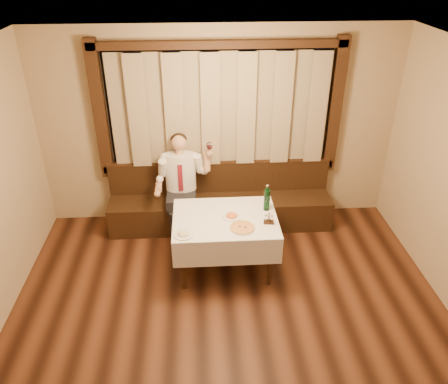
{
  "coord_description": "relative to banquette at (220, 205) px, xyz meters",
  "views": [
    {
      "loc": [
        -0.3,
        -2.74,
        3.67
      ],
      "look_at": [
        0.0,
        1.9,
        1.0
      ],
      "focal_mm": 35.0,
      "sensor_mm": 36.0,
      "label": 1
    }
  ],
  "objects": [
    {
      "name": "seated_man",
      "position": [
        -0.55,
        -0.09,
        0.52
      ],
      "size": [
        0.8,
        0.6,
        1.44
      ],
      "color": "black",
      "rests_on": "ground"
    },
    {
      "name": "table_wine_glass",
      "position": [
        0.53,
        -0.88,
        0.6
      ],
      "size": [
        0.08,
        0.08,
        0.21
      ],
      "rotation": [
        0.0,
        0.0,
        -0.01
      ],
      "color": "white",
      "rests_on": "dining_table"
    },
    {
      "name": "pasta_red",
      "position": [
        0.08,
        -1.01,
        0.48
      ],
      "size": [
        0.23,
        0.23,
        0.08
      ],
      "rotation": [
        0.0,
        0.0,
        -0.18
      ],
      "color": "white",
      "rests_on": "dining_table"
    },
    {
      "name": "green_bottle",
      "position": [
        0.53,
        -0.86,
        0.59
      ],
      "size": [
        0.07,
        0.07,
        0.34
      ],
      "rotation": [
        0.0,
        0.0,
        -0.07
      ],
      "color": "#0E431E",
      "rests_on": "dining_table"
    },
    {
      "name": "pasta_cream",
      "position": [
        -0.5,
        -1.36,
        0.48
      ],
      "size": [
        0.23,
        0.23,
        0.08
      ],
      "rotation": [
        0.0,
        0.0,
        -0.31
      ],
      "color": "white",
      "rests_on": "dining_table"
    },
    {
      "name": "dining_table",
      "position": [
        0.0,
        -1.02,
        0.34
      ],
      "size": [
        1.27,
        0.97,
        0.76
      ],
      "color": "black",
      "rests_on": "ground"
    },
    {
      "name": "banquette",
      "position": [
        0.0,
        0.0,
        0.0
      ],
      "size": [
        3.2,
        0.61,
        0.94
      ],
      "color": "black",
      "rests_on": "ground"
    },
    {
      "name": "pizza",
      "position": [
        0.19,
        -1.27,
        0.46
      ],
      "size": [
        0.3,
        0.3,
        0.03
      ],
      "rotation": [
        0.0,
        0.0,
        -0.11
      ],
      "color": "white",
      "rests_on": "dining_table"
    },
    {
      "name": "room",
      "position": [
        -0.0,
        -1.75,
        1.19
      ],
      "size": [
        5.01,
        6.01,
        2.81
      ],
      "color": "black",
      "rests_on": "ground"
    },
    {
      "name": "cruet_caddy",
      "position": [
        0.51,
        -1.18,
        0.49
      ],
      "size": [
        0.13,
        0.08,
        0.13
      ],
      "rotation": [
        0.0,
        0.0,
        -0.17
      ],
      "color": "black",
      "rests_on": "dining_table"
    }
  ]
}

